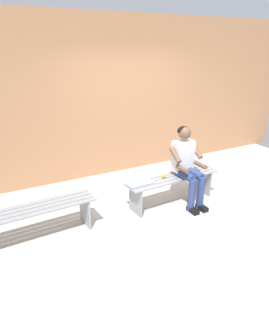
{
  "coord_description": "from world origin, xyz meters",
  "views": [
    {
      "loc": [
        2.69,
        3.73,
        2.46
      ],
      "look_at": [
        0.78,
        0.15,
        0.82
      ],
      "focal_mm": 32.63,
      "sensor_mm": 36.0,
      "label": 1
    }
  ],
  "objects": [
    {
      "name": "bench_near",
      "position": [
        0.0,
        0.0,
        0.36
      ],
      "size": [
        1.66,
        0.47,
        0.47
      ],
      "rotation": [
        0.0,
        0.0,
        0.05
      ],
      "color": "gray",
      "rests_on": "ground"
    },
    {
      "name": "brick_wall",
      "position": [
        0.5,
        -1.81,
        1.51
      ],
      "size": [
        9.5,
        0.24,
        3.02
      ],
      "primitive_type": "cube",
      "color": "#B27A51",
      "rests_on": "ground"
    },
    {
      "name": "apple",
      "position": [
        0.16,
        -0.02,
        0.51
      ],
      "size": [
        0.07,
        0.07,
        0.07
      ],
      "primitive_type": "sphere",
      "color": "gold",
      "rests_on": "bench_near"
    },
    {
      "name": "ground_plane",
      "position": [
        1.12,
        1.0,
        -0.02
      ],
      "size": [
        10.0,
        7.0,
        0.04
      ],
      "primitive_type": "cube",
      "color": "#B2B2AD"
    },
    {
      "name": "bench_far",
      "position": [
        2.24,
        0.0,
        0.36
      ],
      "size": [
        1.72,
        0.47,
        0.47
      ],
      "rotation": [
        0.0,
        0.0,
        0.05
      ],
      "color": "gray",
      "rests_on": "ground"
    },
    {
      "name": "book_open",
      "position": [
        0.6,
        0.02,
        0.48
      ],
      "size": [
        0.42,
        0.18,
        0.02
      ],
      "rotation": [
        0.0,
        0.0,
        0.05
      ],
      "color": "white",
      "rests_on": "bench_near"
    },
    {
      "name": "person_seated",
      "position": [
        -0.2,
        0.1,
        0.71
      ],
      "size": [
        0.5,
        0.69,
        1.28
      ],
      "color": "silver",
      "rests_on": "ground"
    }
  ]
}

